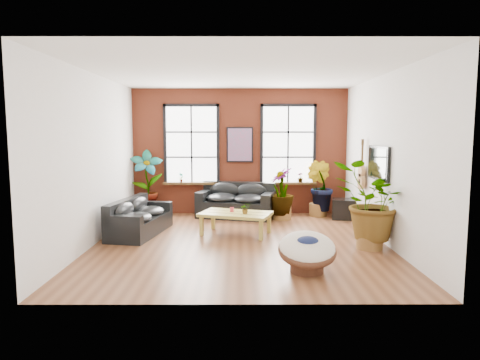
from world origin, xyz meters
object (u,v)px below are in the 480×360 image
Objects in this scene: coffee_table at (236,215)px; papasan_chair at (307,250)px; sofa_back at (236,202)px; sofa_left at (138,218)px.

papasan_chair is (1.20, -2.63, -0.07)m from coffee_table.
sofa_back is at bearing 106.78° from papasan_chair.
sofa_back is 2.00m from coffee_table.
sofa_back reaches higher than papasan_chair.
coffee_table is 2.89m from papasan_chair.
papasan_chair is at bearing -61.31° from sofa_back.
sofa_back is at bearing 107.77° from coffee_table.
sofa_back is 2.18× the size of papasan_chair.
sofa_left is 2.22m from coffee_table.
sofa_left is at bearing -124.55° from sofa_back.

